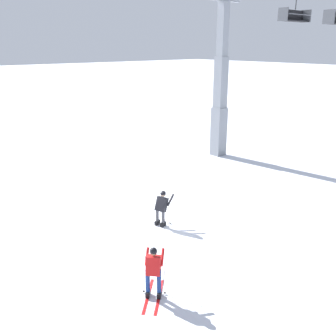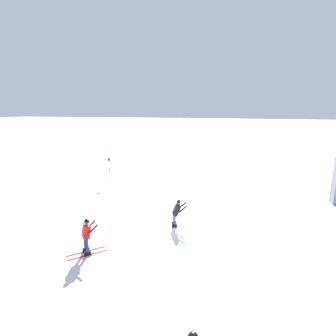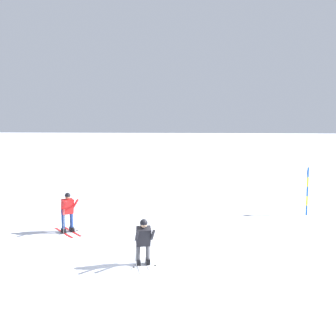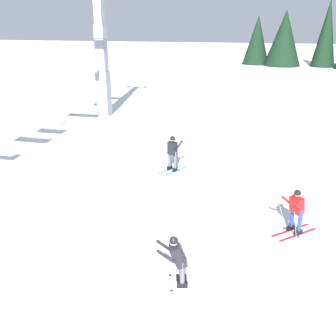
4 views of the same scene
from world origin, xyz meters
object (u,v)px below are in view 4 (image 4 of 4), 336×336
object	(u,v)px
skier_distant_uphill	(173,151)
skier_distant_downhill	(296,209)
lift_tower_far	(102,58)
skier_carving_main	(177,258)

from	to	relation	value
skier_distant_uphill	skier_distant_downhill	world-z (taller)	skier_distant_uphill
lift_tower_far	skier_distant_uphill	bearing A→B (deg)	-142.37
skier_carving_main	skier_distant_uphill	xyz separation A→B (m)	(8.08, 2.03, 0.15)
skier_distant_uphill	skier_distant_downhill	distance (m)	6.94
lift_tower_far	skier_distant_uphill	xyz separation A→B (m)	(-9.76, -7.52, -3.20)
skier_carving_main	lift_tower_far	size ratio (longest dim) A/B	0.16
skier_distant_uphill	skier_distant_downhill	size ratio (longest dim) A/B	1.07
lift_tower_far	skier_distant_downhill	xyz separation A→B (m)	(-14.34, -12.73, -3.28)
skier_carving_main	skier_distant_uphill	bearing A→B (deg)	14.12
skier_carving_main	skier_distant_downhill	bearing A→B (deg)	-42.25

